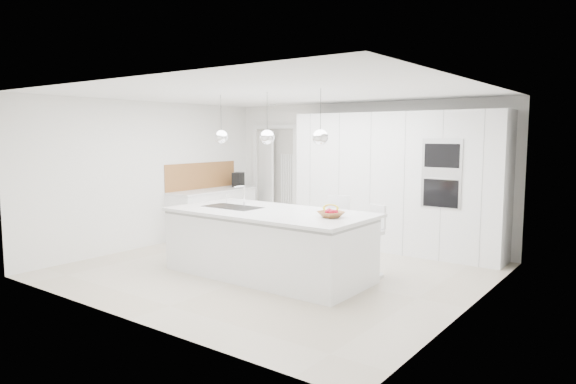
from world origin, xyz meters
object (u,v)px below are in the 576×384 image
Objects in this scene: fruit_bowl at (331,214)px; island_base at (268,245)px; espresso_machine at (238,180)px; bar_stool_right at (373,241)px; bar_stool_left at (334,232)px.

island_base is at bearing -176.53° from fruit_bowl.
island_base is 9.79× the size of espresso_machine.
bar_stool_right is (0.19, 0.78, -0.45)m from fruit_bowl.
bar_stool_left reaches higher than bar_stool_right.
bar_stool_right is (1.17, 0.84, 0.05)m from island_base.
bar_stool_right is (0.68, -0.08, -0.04)m from bar_stool_left.
bar_stool_left is 0.68m from bar_stool_right.
bar_stool_left is 1.07× the size of bar_stool_right.
bar_stool_left is at bearing -43.61° from espresso_machine.
espresso_machine is (-3.51, 2.14, 0.10)m from fruit_bowl.
bar_stool_right is (3.70, -1.36, -0.56)m from espresso_machine.
island_base is 1.10m from fruit_bowl.
fruit_bowl is 4.11m from espresso_machine.
fruit_bowl is (0.98, 0.06, 0.51)m from island_base.
fruit_bowl is 0.32× the size of bar_stool_right.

